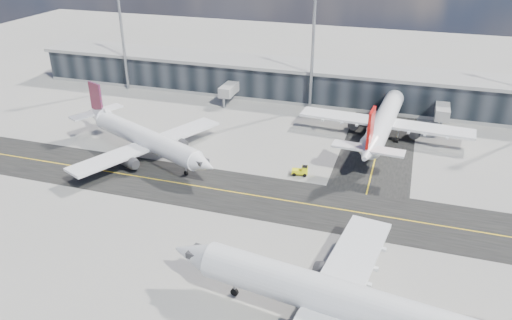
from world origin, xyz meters
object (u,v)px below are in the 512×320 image
(service_van, at_px, (364,120))
(baggage_tug, at_px, (301,171))
(airliner_redtail, at_px, (384,121))
(airliner_near, at_px, (346,302))
(airliner_af, at_px, (144,138))

(service_van, bearing_deg, baggage_tug, -141.44)
(airliner_redtail, height_order, airliner_near, airliner_near)
(airliner_redtail, bearing_deg, airliner_near, -84.86)
(service_van, bearing_deg, airliner_af, -178.31)
(airliner_af, xyz_separation_m, service_van, (38.41, 30.57, -3.08))
(baggage_tug, distance_m, service_van, 30.16)
(airliner_af, distance_m, airliner_near, 55.60)
(airliner_af, distance_m, airliner_redtail, 48.57)
(airliner_af, relative_size, airliner_redtail, 0.87)
(airliner_redtail, relative_size, airliner_near, 0.96)
(service_van, bearing_deg, airliner_redtail, -97.02)
(airliner_redtail, distance_m, baggage_tug, 24.46)
(airliner_af, height_order, airliner_near, airliner_near)
(airliner_redtail, height_order, service_van, airliner_redtail)
(airliner_af, bearing_deg, airliner_near, 76.67)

